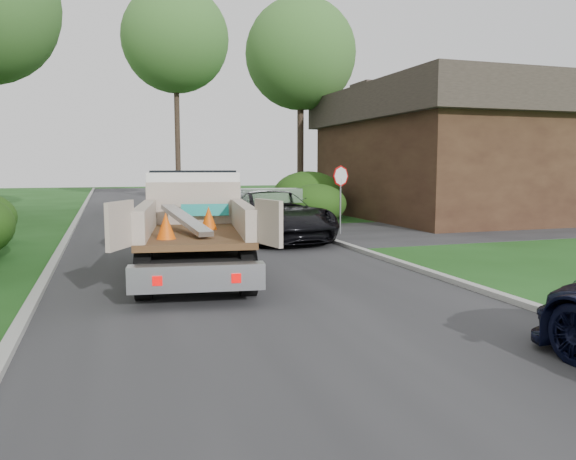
% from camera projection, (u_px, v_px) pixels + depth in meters
% --- Properties ---
extents(ground, '(120.00, 120.00, 0.00)m').
position_uv_depth(ground, '(272.00, 302.00, 10.17)').
color(ground, '#194413').
rests_on(ground, ground).
extents(road, '(8.00, 90.00, 0.02)m').
position_uv_depth(road, '(192.00, 236.00, 19.62)').
color(road, '#28282B').
rests_on(road, ground).
extents(side_street, '(16.00, 7.00, 0.02)m').
position_uv_depth(side_street, '(497.00, 228.00, 22.34)').
color(side_street, '#28282B').
rests_on(side_street, ground).
extents(curb_left, '(0.20, 90.00, 0.12)m').
position_uv_depth(curb_left, '(66.00, 240.00, 18.36)').
color(curb_left, '#9E9E99').
rests_on(curb_left, ground).
extents(curb_right, '(0.20, 90.00, 0.12)m').
position_uv_depth(curb_right, '(302.00, 231.00, 20.87)').
color(curb_right, '#9E9E99').
rests_on(curb_right, ground).
extents(stop_sign, '(0.71, 0.32, 2.48)m').
position_uv_depth(stop_sign, '(341.00, 185.00, 20.06)').
color(stop_sign, slate).
rests_on(stop_sign, ground).
extents(house_right, '(9.72, 12.96, 6.20)m').
position_uv_depth(house_right, '(449.00, 151.00, 27.02)').
color(house_right, '#321D14').
rests_on(house_right, ground).
extents(hedge_right_a, '(2.60, 2.60, 1.70)m').
position_uv_depth(hedge_right_a, '(316.00, 204.00, 24.13)').
color(hedge_right_a, '#163E0E').
rests_on(hedge_right_a, ground).
extents(hedge_right_b, '(3.38, 3.38, 2.21)m').
position_uv_depth(hedge_right_b, '(308.00, 194.00, 27.15)').
color(hedge_right_b, '#163E0E').
rests_on(hedge_right_b, ground).
extents(tree_right_far, '(6.00, 6.00, 11.50)m').
position_uv_depth(tree_right_far, '(301.00, 54.00, 30.40)').
color(tree_right_far, '#2D2119').
rests_on(tree_right_far, ground).
extents(tree_center_far, '(7.20, 7.20, 14.60)m').
position_uv_depth(tree_center_far, '(175.00, 39.00, 37.89)').
color(tree_center_far, '#2D2119').
rests_on(tree_center_far, ground).
extents(flatbed_truck, '(3.40, 6.49, 2.35)m').
position_uv_depth(flatbed_truck, '(194.00, 216.00, 13.31)').
color(flatbed_truck, black).
rests_on(flatbed_truck, ground).
extents(black_pickup, '(3.41, 6.25, 1.66)m').
position_uv_depth(black_pickup, '(270.00, 215.00, 18.75)').
color(black_pickup, black).
rests_on(black_pickup, ground).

